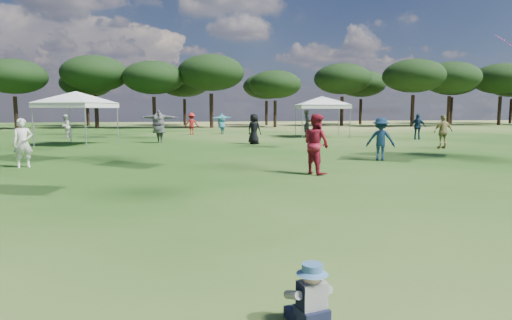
{
  "coord_description": "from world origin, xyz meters",
  "views": [
    {
      "loc": [
        -1.31,
        -0.74,
        1.78
      ],
      "look_at": [
        -0.34,
        3.92,
        1.23
      ],
      "focal_mm": 30.0,
      "sensor_mm": 36.0,
      "label": 1
    }
  ],
  "objects": [
    {
      "name": "tree_line",
      "position": [
        2.39,
        47.41,
        5.42
      ],
      "size": [
        108.78,
        17.63,
        7.77
      ],
      "color": "black",
      "rests_on": "ground"
    },
    {
      "name": "tent_right",
      "position": [
        9.02,
        27.01,
        2.65
      ],
      "size": [
        6.59,
        6.59,
        3.08
      ],
      "rotation": [
        0.0,
        0.0,
        -0.16
      ],
      "color": "gray",
      "rests_on": "ground"
    },
    {
      "name": "toddler",
      "position": [
        -0.18,
        2.46,
        0.24
      ],
      "size": [
        0.39,
        0.43,
        0.55
      ],
      "rotation": [
        0.0,
        0.0,
        0.2
      ],
      "color": "black",
      "rests_on": "ground"
    },
    {
      "name": "festival_crowd",
      "position": [
        -1.67,
        22.47,
        0.84
      ],
      "size": [
        28.82,
        22.7,
        1.83
      ],
      "color": "#B7B8AD",
      "rests_on": "ground"
    },
    {
      "name": "tent_left",
      "position": [
        -5.89,
        22.99,
        2.66
      ],
      "size": [
        5.75,
        5.75,
        3.08
      ],
      "rotation": [
        0.0,
        0.0,
        -0.42
      ],
      "color": "gray",
      "rests_on": "ground"
    }
  ]
}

